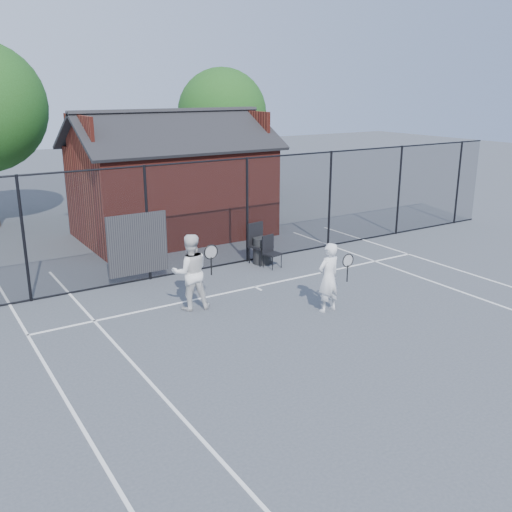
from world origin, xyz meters
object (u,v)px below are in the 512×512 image
clubhouse (172,188)px  player_front (329,277)px  chair_right (272,252)px  chair_left (261,244)px  player_back (190,272)px  waste_bin (262,251)px

clubhouse → player_front: (0.04, -8.23, -0.81)m
clubhouse → chair_right: size_ratio=7.32×
chair_left → chair_right: size_ratio=1.28×
chair_right → clubhouse: bearing=86.7°
player_back → chair_left: (3.20, 2.05, -0.31)m
clubhouse → waste_bin: 4.63m
waste_bin → clubhouse: bearing=99.6°
chair_left → chair_right: (0.06, -0.50, -0.12)m
player_back → chair_right: size_ratio=1.97×
clubhouse → chair_left: 4.57m
player_front → waste_bin: size_ratio=2.11×
player_front → clubhouse: bearing=90.3°
chair_left → waste_bin: bearing=-10.2°
clubhouse → player_back: bearing=-111.1°
chair_right → waste_bin: size_ratio=1.18×
clubhouse → chair_left: size_ratio=5.71×
player_back → chair_right: player_back is taller
chair_left → waste_bin: 0.20m
clubhouse → chair_right: clubhouse is taller
player_back → chair_right: 3.64m
clubhouse → waste_bin: (0.75, -4.40, -1.23)m
clubhouse → player_back: 6.96m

